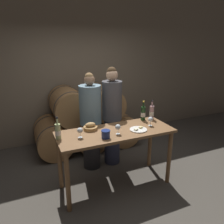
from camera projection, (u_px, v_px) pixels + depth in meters
name	position (u px, v px, depth m)	size (l,w,h in m)	color
ground_plane	(115.00, 184.00, 3.46)	(10.00, 10.00, 0.00)	#4C473F
stone_wall_back	(77.00, 68.00, 4.78)	(10.00, 0.12, 3.20)	#7F705B
barrel_stack	(87.00, 120.00, 4.57)	(2.12, 0.96, 1.30)	#9E7042
tasting_table	(116.00, 139.00, 3.22)	(1.71, 0.66, 0.92)	brown
person_left	(91.00, 122.00, 3.71)	(0.36, 0.36, 1.69)	#232326
person_right	(112.00, 116.00, 3.84)	(0.34, 0.34, 1.76)	#2D334C
wine_bottle_red	(143.00, 113.00, 3.59)	(0.08, 0.08, 0.33)	#193819
wine_bottle_white	(58.00, 131.00, 2.89)	(0.08, 0.08, 0.31)	#ADBC7F
wine_bottle_rose	(152.00, 112.00, 3.63)	(0.08, 0.08, 0.33)	#BC8E93
blue_crock	(106.00, 134.00, 2.93)	(0.12, 0.12, 0.11)	navy
bread_basket	(90.00, 127.00, 3.20)	(0.20, 0.20, 0.12)	#A87F4C
cheese_plate	(138.00, 129.00, 3.21)	(0.26, 0.26, 0.04)	white
wine_glass_far_left	(80.00, 131.00, 2.93)	(0.08, 0.08, 0.14)	white
wine_glass_left	(118.00, 127.00, 3.04)	(0.08, 0.08, 0.14)	white
wine_glass_center	(151.00, 119.00, 3.35)	(0.08, 0.08, 0.14)	white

